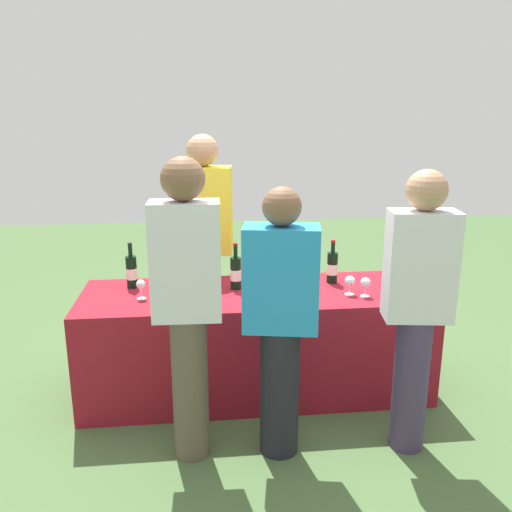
% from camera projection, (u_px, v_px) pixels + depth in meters
% --- Properties ---
extents(ground_plane, '(12.00, 12.00, 0.00)m').
position_uv_depth(ground_plane, '(256.00, 388.00, 3.78)').
color(ground_plane, '#476638').
extents(tasting_table, '(2.36, 0.76, 0.73)m').
position_uv_depth(tasting_table, '(256.00, 341.00, 3.69)').
color(tasting_table, maroon).
rests_on(tasting_table, ground_plane).
extents(wine_bottle_0, '(0.07, 0.07, 0.32)m').
position_uv_depth(wine_bottle_0, '(132.00, 271.00, 3.65)').
color(wine_bottle_0, black).
rests_on(wine_bottle_0, tasting_table).
extents(wine_bottle_1, '(0.07, 0.07, 0.30)m').
position_uv_depth(wine_bottle_1, '(157.00, 273.00, 3.64)').
color(wine_bottle_1, black).
rests_on(wine_bottle_1, tasting_table).
extents(wine_bottle_2, '(0.07, 0.07, 0.33)m').
position_uv_depth(wine_bottle_2, '(185.00, 271.00, 3.64)').
color(wine_bottle_2, black).
rests_on(wine_bottle_2, tasting_table).
extents(wine_bottle_3, '(0.08, 0.08, 0.31)m').
position_uv_depth(wine_bottle_3, '(203.00, 270.00, 3.70)').
color(wine_bottle_3, black).
rests_on(wine_bottle_3, tasting_table).
extents(wine_bottle_4, '(0.07, 0.07, 0.32)m').
position_uv_depth(wine_bottle_4, '(236.00, 273.00, 3.62)').
color(wine_bottle_4, black).
rests_on(wine_bottle_4, tasting_table).
extents(wine_bottle_5, '(0.08, 0.08, 0.31)m').
position_uv_depth(wine_bottle_5, '(332.00, 267.00, 3.75)').
color(wine_bottle_5, black).
rests_on(wine_bottle_5, tasting_table).
extents(wine_glass_0, '(0.06, 0.06, 0.13)m').
position_uv_depth(wine_glass_0, '(141.00, 285.00, 3.43)').
color(wine_glass_0, silver).
rests_on(wine_glass_0, tasting_table).
extents(wine_glass_1, '(0.08, 0.08, 0.15)m').
position_uv_depth(wine_glass_1, '(171.00, 282.00, 3.43)').
color(wine_glass_1, silver).
rests_on(wine_glass_1, tasting_table).
extents(wine_glass_2, '(0.07, 0.07, 0.14)m').
position_uv_depth(wine_glass_2, '(200.00, 283.00, 3.46)').
color(wine_glass_2, silver).
rests_on(wine_glass_2, tasting_table).
extents(wine_glass_3, '(0.06, 0.06, 0.14)m').
position_uv_depth(wine_glass_3, '(286.00, 280.00, 3.49)').
color(wine_glass_3, silver).
rests_on(wine_glass_3, tasting_table).
extents(wine_glass_4, '(0.07, 0.07, 0.13)m').
position_uv_depth(wine_glass_4, '(350.00, 282.00, 3.51)').
color(wine_glass_4, silver).
rests_on(wine_glass_4, tasting_table).
extents(wine_glass_5, '(0.07, 0.07, 0.13)m').
position_uv_depth(wine_glass_5, '(366.00, 283.00, 3.47)').
color(wine_glass_5, silver).
rests_on(wine_glass_5, tasting_table).
extents(server_pouring, '(0.44, 0.28, 1.76)m').
position_uv_depth(server_pouring, '(205.00, 241.00, 4.04)').
color(server_pouring, brown).
rests_on(server_pouring, ground_plane).
extents(guest_0, '(0.37, 0.23, 1.70)m').
position_uv_depth(guest_0, '(187.00, 300.00, 2.83)').
color(guest_0, brown).
rests_on(guest_0, ground_plane).
extents(guest_1, '(0.44, 0.29, 1.54)m').
position_uv_depth(guest_1, '(280.00, 317.00, 2.89)').
color(guest_1, black).
rests_on(guest_1, ground_plane).
extents(guest_2, '(0.39, 0.25, 1.63)m').
position_uv_depth(guest_2, '(417.00, 303.00, 2.91)').
color(guest_2, '#3F3351').
rests_on(guest_2, ground_plane).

